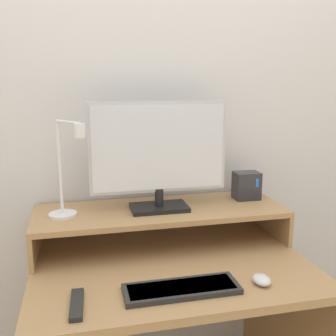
# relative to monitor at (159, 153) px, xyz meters

# --- Properties ---
(wall_back) EXTENTS (6.00, 0.05, 2.50)m
(wall_back) POSITION_rel_monitor_xyz_m (0.01, 0.23, 0.11)
(wall_back) COLOR silver
(wall_back) RESTS_ON ground_plane
(desk) EXTENTS (1.03, 0.73, 0.76)m
(desk) POSITION_rel_monitor_xyz_m (0.01, -0.17, -0.62)
(desk) COLOR #A87F51
(desk) RESTS_ON ground_plane
(monitor_shelf) EXTENTS (1.03, 0.36, 0.15)m
(monitor_shelf) POSITION_rel_monitor_xyz_m (0.01, 0.01, -0.26)
(monitor_shelf) COLOR #A87F51
(monitor_shelf) RESTS_ON desk
(monitor) EXTENTS (0.56, 0.14, 0.44)m
(monitor) POSITION_rel_monitor_xyz_m (0.00, 0.00, 0.00)
(monitor) COLOR black
(monitor) RESTS_ON monitor_shelf
(desk_lamp) EXTENTS (0.15, 0.19, 0.38)m
(desk_lamp) POSITION_rel_monitor_xyz_m (-0.36, -0.03, -0.08)
(desk_lamp) COLOR silver
(desk_lamp) RESTS_ON monitor_shelf
(router_dock) EXTENTS (0.11, 0.09, 0.12)m
(router_dock) POSITION_rel_monitor_xyz_m (0.41, 0.06, -0.17)
(router_dock) COLOR #28282D
(router_dock) RESTS_ON monitor_shelf
(keyboard) EXTENTS (0.38, 0.13, 0.02)m
(keyboard) POSITION_rel_monitor_xyz_m (-0.01, -0.40, -0.38)
(keyboard) COLOR #282828
(keyboard) RESTS_ON desk
(mouse) EXTENTS (0.06, 0.08, 0.03)m
(mouse) POSITION_rel_monitor_xyz_m (0.27, -0.41, -0.37)
(mouse) COLOR silver
(mouse) RESTS_ON desk
(remote_control) EXTENTS (0.05, 0.17, 0.02)m
(remote_control) POSITION_rel_monitor_xyz_m (-0.34, -0.41, -0.38)
(remote_control) COLOR black
(remote_control) RESTS_ON desk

